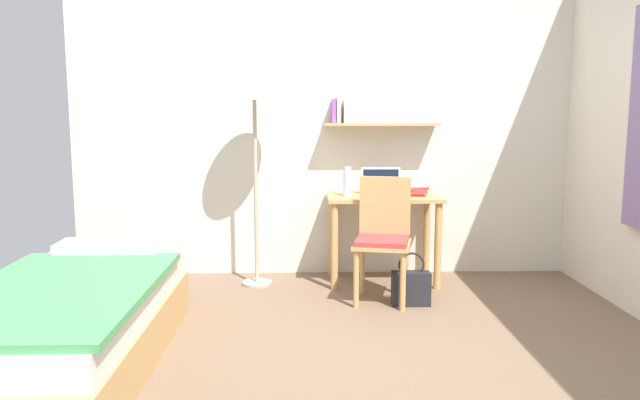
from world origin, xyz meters
TOP-DOWN VIEW (x-y plane):
  - ground_plane at (0.00, 0.00)m, footprint 5.28×5.28m
  - wall_back at (0.00, 2.02)m, footprint 4.40×0.27m
  - bed at (-1.53, 0.03)m, footprint 0.96×1.96m
  - desk at (0.39, 1.70)m, footprint 0.91×0.55m
  - desk_chair at (0.33, 1.21)m, footprint 0.48×0.49m
  - standing_lamp at (-0.63, 1.63)m, footprint 0.43×0.43m
  - laptop at (0.38, 1.74)m, footprint 0.33×0.22m
  - water_bottle at (0.10, 1.67)m, footprint 0.06×0.06m
  - book_stack at (0.65, 1.70)m, footprint 0.19×0.23m
  - handbag at (0.52, 1.07)m, footprint 0.27×0.12m

SIDE VIEW (x-z plane):
  - ground_plane at x=0.00m, z-range 0.00..0.00m
  - handbag at x=0.52m, z-range -0.06..0.33m
  - bed at x=-1.53m, z-range -0.03..0.51m
  - desk_chair at x=0.33m, z-range 0.04..0.95m
  - desk at x=0.39m, z-range 0.21..0.93m
  - book_stack at x=0.65m, z-range 0.72..0.82m
  - laptop at x=0.38m, z-range 0.66..0.88m
  - water_bottle at x=0.10m, z-range 0.72..0.95m
  - wall_back at x=0.00m, z-range 0.00..2.60m
  - standing_lamp at x=-0.63m, z-range 0.66..2.36m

